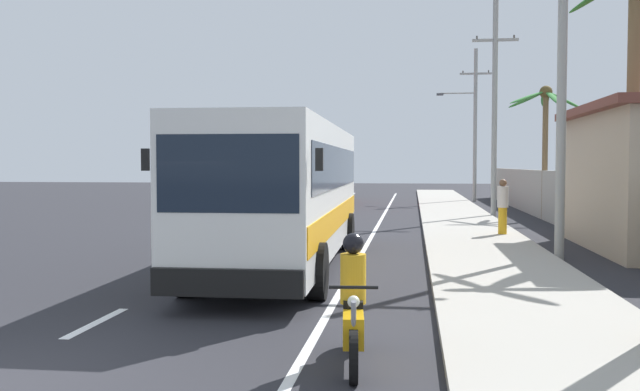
% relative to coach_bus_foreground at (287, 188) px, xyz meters
% --- Properties ---
extents(sidewalk_kerb, '(3.20, 90.00, 0.14)m').
position_rel_coach_bus_foreground_xyz_m(sidewalk_kerb, '(4.96, 0.76, -1.81)').
color(sidewalk_kerb, '#A8A399').
rests_on(sidewalk_kerb, ground).
extents(lane_markings, '(3.60, 71.33, 0.01)m').
position_rel_coach_bus_foreground_xyz_m(lane_markings, '(0.29, 5.63, -1.87)').
color(lane_markings, white).
rests_on(lane_markings, ground).
extents(boundary_wall, '(0.24, 60.00, 2.17)m').
position_rel_coach_bus_foreground_xyz_m(boundary_wall, '(8.76, 4.76, -0.79)').
color(boundary_wall, '#9E998E').
rests_on(boundary_wall, ground).
extents(coach_bus_foreground, '(3.03, 11.41, 3.60)m').
position_rel_coach_bus_foreground_xyz_m(coach_bus_foreground, '(0.00, 0.00, 0.00)').
color(coach_bus_foreground, white).
rests_on(coach_bus_foreground, ground).
extents(coach_bus_far_lane, '(3.01, 12.43, 3.74)m').
position_rel_coach_bus_foreground_xyz_m(coach_bus_far_lane, '(-3.83, 25.50, 0.07)').
color(coach_bus_far_lane, red).
rests_on(coach_bus_far_lane, ground).
extents(motorcycle_beside_bus, '(0.56, 1.96, 1.59)m').
position_rel_coach_bus_foreground_xyz_m(motorcycle_beside_bus, '(2.27, -7.75, -1.22)').
color(motorcycle_beside_bus, black).
rests_on(motorcycle_beside_bus, ground).
extents(pedestrian_near_kerb, '(0.36, 0.36, 1.81)m').
position_rel_coach_bus_foreground_xyz_m(pedestrian_near_kerb, '(5.92, 6.94, -0.78)').
color(pedestrian_near_kerb, gold).
rests_on(pedestrian_near_kerb, sidewalk_kerb).
extents(utility_pole_mid, '(2.34, 0.24, 8.41)m').
position_rel_coach_bus_foreground_xyz_m(utility_pole_mid, '(6.70, 1.99, 2.55)').
color(utility_pole_mid, '#9E9E99').
rests_on(utility_pole_mid, ground).
extents(utility_pole_far, '(2.03, 0.24, 9.97)m').
position_rel_coach_bus_foreground_xyz_m(utility_pole_far, '(6.62, 15.49, 3.27)').
color(utility_pole_far, '#9E9E99').
rests_on(utility_pole_far, ground).
extents(utility_pole_distant, '(3.49, 0.24, 9.87)m').
position_rel_coach_bus_foreground_xyz_m(utility_pole_distant, '(6.89, 28.99, 3.33)').
color(utility_pole_distant, '#9E9E99').
rests_on(utility_pole_distant, ground).
extents(palm_nearest, '(3.51, 3.52, 7.79)m').
position_rel_coach_bus_foreground_xyz_m(palm_nearest, '(8.78, 3.11, 3.35)').
color(palm_nearest, brown).
rests_on(palm_nearest, ground).
extents(palm_third, '(3.47, 3.58, 5.89)m').
position_rel_coach_bus_foreground_xyz_m(palm_third, '(8.73, 15.09, 2.58)').
color(palm_third, brown).
rests_on(palm_third, ground).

